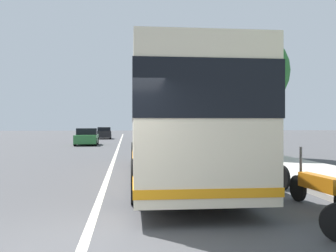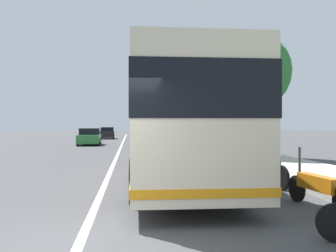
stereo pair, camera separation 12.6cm
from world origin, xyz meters
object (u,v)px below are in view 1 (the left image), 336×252
Objects in this scene: car_behind_bus at (104,133)px; motorcycle_nearest_curb at (265,168)px; coach_bus at (172,120)px; roadside_tree_mid_block at (250,72)px; utility_pole at (221,97)px; roadside_tree_far_block at (202,93)px; car_ahead_same_lane at (87,137)px; motorcycle_far_end at (319,187)px.

motorcycle_nearest_curb is at bearing 7.31° from car_behind_bus.
motorcycle_nearest_curb is at bearing -121.91° from coach_bus.
roadside_tree_mid_block is (-28.30, -9.09, 3.74)m from car_behind_bus.
motorcycle_nearest_curb is at bearing 170.51° from utility_pole.
car_behind_bus is at bearing 31.29° from roadside_tree_far_block.
roadside_tree_far_block reaches higher than roadside_tree_mid_block.
car_ahead_same_lane is (20.38, 4.86, -1.22)m from coach_bus.
car_ahead_same_lane is 17.42m from roadside_tree_mid_block.
roadside_tree_mid_block is at bearing -25.54° from motorcycle_nearest_curb.
car_behind_bus is at bearing 1.20° from motorcycle_nearest_curb.
utility_pole is (16.07, -2.22, 3.10)m from motorcycle_far_end.
utility_pole is (-7.93, 0.36, -0.98)m from roadside_tree_far_block.
car_behind_bus reaches higher than car_ahead_same_lane.
car_behind_bus is 14.35m from car_ahead_same_lane.
roadside_tree_mid_block is at bearing -36.19° from coach_bus.
utility_pole reaches higher than motorcycle_far_end.
car_ahead_same_lane is 0.60× the size of utility_pole.
car_behind_bus reaches higher than motorcycle_nearest_curb.
coach_bus reaches higher than car_ahead_same_lane.
roadside_tree_mid_block is at bearing 179.07° from roadside_tree_far_block.
roadside_tree_far_block is (19.41, -5.06, 2.63)m from coach_bus.
motorcycle_nearest_curb is 0.35× the size of roadside_tree_mid_block.
roadside_tree_mid_block reaches higher than coach_bus.
utility_pole reaches higher than roadside_tree_mid_block.
utility_pole reaches higher than motorcycle_nearest_curb.
utility_pole is at bearing 17.83° from car_behind_bus.
motorcycle_far_end is at bearing 172.14° from utility_pole.
utility_pole is (11.48, -4.71, 1.65)m from coach_bus.
car_behind_bus is 18.31m from roadside_tree_far_block.
motorcycle_nearest_curb reaches higher than motorcycle_far_end.
utility_pole is (-23.23, -8.94, 2.85)m from car_behind_bus.
utility_pole is (13.11, -2.19, 3.07)m from motorcycle_nearest_curb.
coach_bus is 3.31m from motorcycle_nearest_curb.
motorcycle_nearest_curb is at bearing 163.79° from roadside_tree_mid_block.
coach_bus is at bearing 157.72° from utility_pole.
car_ahead_same_lane is at bearing 14.31° from coach_bus.
car_behind_bus is at bearing 17.80° from roadside_tree_mid_block.
car_ahead_same_lane reaches higher than motorcycle_nearest_curb.
utility_pole reaches higher than car_behind_bus.
motorcycle_nearest_curb is 23.20m from car_ahead_same_lane.
coach_bus is 8.44m from roadside_tree_mid_block.
coach_bus is 1.77× the size of roadside_tree_far_block.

